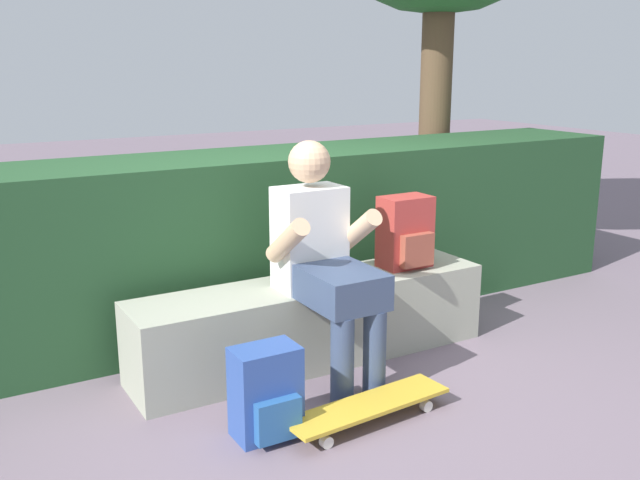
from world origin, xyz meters
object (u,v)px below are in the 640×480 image
bench_main (313,321)px  backpack_on_ground (267,394)px  person_skater (324,256)px  backpack_on_bench (406,233)px  skateboard_near_person (368,406)px

bench_main → backpack_on_ground: bench_main is taller
bench_main → person_skater: person_skater is taller
backpack_on_ground → backpack_on_bench: bearing=26.9°
person_skater → backpack_on_ground: 0.78m
skateboard_near_person → backpack_on_ground: size_ratio=2.03×
skateboard_near_person → person_skater: bearing=81.6°
person_skater → backpack_on_ground: bearing=-142.7°
skateboard_near_person → backpack_on_bench: bearing=44.4°
bench_main → person_skater: (-0.06, -0.21, 0.42)m
person_skater → backpack_on_bench: person_skater is taller
backpack_on_bench → bench_main: bearing=179.1°
person_skater → backpack_on_bench: 0.68m
skateboard_near_person → backpack_on_bench: 1.15m
bench_main → backpack_on_ground: size_ratio=4.91×
bench_main → skateboard_near_person: bench_main is taller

